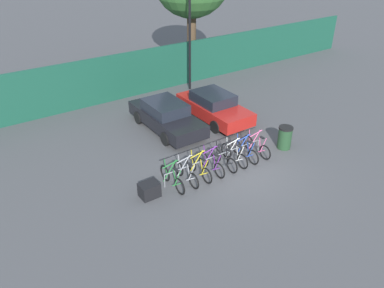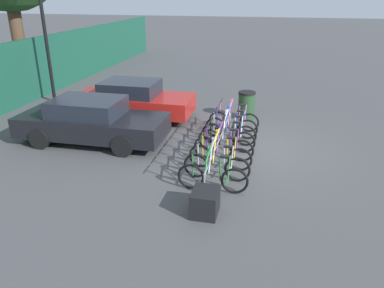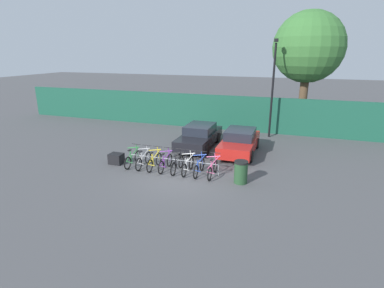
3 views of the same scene
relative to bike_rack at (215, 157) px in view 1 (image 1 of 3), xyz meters
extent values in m
plane|color=#4C4C4F|center=(0.76, -0.68, -0.50)|extent=(120.00, 120.00, 0.00)
cube|color=#19513D|center=(0.76, 8.82, 0.80)|extent=(36.00, 0.16, 2.59)
cylinder|color=gray|center=(0.00, 0.00, 0.05)|extent=(4.77, 0.04, 0.04)
cylinder|color=gray|center=(-2.39, 0.00, -0.22)|extent=(0.04, 0.04, 0.55)
cylinder|color=gray|center=(2.39, 0.00, -0.22)|extent=(0.04, 0.04, 0.55)
torus|color=black|center=(-2.14, -0.68, -0.17)|extent=(0.06, 0.66, 0.66)
torus|color=black|center=(-2.14, 0.38, -0.17)|extent=(0.06, 0.66, 0.66)
cylinder|color=#288438|center=(-2.14, 0.01, 0.15)|extent=(0.60, 0.04, 0.76)
cylinder|color=#288438|center=(-2.14, -0.04, 0.46)|extent=(0.68, 0.04, 0.16)
cylinder|color=#288438|center=(-2.14, -0.33, 0.09)|extent=(0.14, 0.04, 0.63)
cylinder|color=#288438|center=(-2.14, -0.53, 0.12)|extent=(0.32, 0.03, 0.58)
cylinder|color=#288438|center=(-2.14, -0.48, -0.19)|extent=(0.40, 0.03, 0.08)
cylinder|color=#288438|center=(-2.14, 0.33, 0.18)|extent=(0.12, 0.04, 0.69)
cylinder|color=black|center=(-2.14, 0.29, 0.54)|extent=(0.52, 0.03, 0.03)
cube|color=black|center=(-2.14, -0.42, 0.43)|extent=(0.10, 0.22, 0.05)
torus|color=black|center=(-1.52, -0.68, -0.17)|extent=(0.06, 0.66, 0.66)
torus|color=black|center=(-1.52, 0.38, -0.17)|extent=(0.06, 0.66, 0.66)
cylinder|color=#B7B7BC|center=(-1.52, 0.01, 0.15)|extent=(0.60, 0.04, 0.76)
cylinder|color=#B7B7BC|center=(-1.52, -0.04, 0.46)|extent=(0.68, 0.04, 0.16)
cylinder|color=#B7B7BC|center=(-1.52, -0.33, 0.09)|extent=(0.14, 0.04, 0.63)
cylinder|color=#B7B7BC|center=(-1.52, -0.53, 0.12)|extent=(0.32, 0.03, 0.58)
cylinder|color=#B7B7BC|center=(-1.52, -0.48, -0.19)|extent=(0.40, 0.03, 0.08)
cylinder|color=#B7B7BC|center=(-1.52, 0.33, 0.18)|extent=(0.12, 0.04, 0.69)
cylinder|color=black|center=(-1.52, 0.29, 0.54)|extent=(0.52, 0.03, 0.03)
cube|color=black|center=(-1.52, -0.42, 0.43)|extent=(0.10, 0.22, 0.05)
torus|color=black|center=(-0.91, -0.68, -0.17)|extent=(0.06, 0.66, 0.66)
torus|color=black|center=(-0.91, 0.38, -0.17)|extent=(0.06, 0.66, 0.66)
cylinder|color=yellow|center=(-0.91, 0.01, 0.15)|extent=(0.60, 0.04, 0.76)
cylinder|color=yellow|center=(-0.91, -0.04, 0.46)|extent=(0.68, 0.04, 0.16)
cylinder|color=yellow|center=(-0.91, -0.33, 0.09)|extent=(0.14, 0.04, 0.63)
cylinder|color=yellow|center=(-0.91, -0.53, 0.12)|extent=(0.32, 0.03, 0.58)
cylinder|color=yellow|center=(-0.91, -0.48, -0.19)|extent=(0.40, 0.03, 0.08)
cylinder|color=yellow|center=(-0.91, 0.33, 0.18)|extent=(0.12, 0.04, 0.69)
cylinder|color=black|center=(-0.91, 0.29, 0.54)|extent=(0.52, 0.03, 0.03)
cube|color=black|center=(-0.91, -0.42, 0.43)|extent=(0.10, 0.22, 0.05)
torus|color=black|center=(-0.30, -0.68, -0.17)|extent=(0.06, 0.66, 0.66)
torus|color=black|center=(-0.30, 0.38, -0.17)|extent=(0.06, 0.66, 0.66)
cylinder|color=#752D99|center=(-0.30, 0.01, 0.15)|extent=(0.60, 0.04, 0.76)
cylinder|color=#752D99|center=(-0.30, -0.04, 0.46)|extent=(0.68, 0.04, 0.16)
cylinder|color=#752D99|center=(-0.30, -0.33, 0.09)|extent=(0.14, 0.04, 0.63)
cylinder|color=#752D99|center=(-0.30, -0.53, 0.12)|extent=(0.32, 0.03, 0.58)
cylinder|color=#752D99|center=(-0.30, -0.48, -0.19)|extent=(0.40, 0.03, 0.08)
cylinder|color=#752D99|center=(-0.30, 0.33, 0.18)|extent=(0.12, 0.04, 0.69)
cylinder|color=black|center=(-0.30, 0.29, 0.54)|extent=(0.52, 0.03, 0.03)
cube|color=black|center=(-0.30, -0.42, 0.43)|extent=(0.10, 0.22, 0.05)
torus|color=black|center=(0.33, -0.68, -0.17)|extent=(0.06, 0.66, 0.66)
torus|color=black|center=(0.33, 0.38, -0.17)|extent=(0.06, 0.66, 0.66)
cylinder|color=black|center=(0.33, 0.01, 0.15)|extent=(0.60, 0.04, 0.76)
cylinder|color=black|center=(0.33, -0.04, 0.46)|extent=(0.68, 0.04, 0.16)
cylinder|color=black|center=(0.33, -0.33, 0.09)|extent=(0.14, 0.04, 0.63)
cylinder|color=black|center=(0.33, -0.53, 0.12)|extent=(0.32, 0.03, 0.58)
cylinder|color=black|center=(0.33, -0.48, -0.19)|extent=(0.40, 0.03, 0.08)
cylinder|color=black|center=(0.33, 0.33, 0.18)|extent=(0.12, 0.04, 0.69)
cylinder|color=black|center=(0.33, 0.29, 0.54)|extent=(0.52, 0.03, 0.03)
cube|color=black|center=(0.33, -0.42, 0.43)|extent=(0.10, 0.22, 0.05)
torus|color=black|center=(0.88, -0.68, -0.17)|extent=(0.06, 0.66, 0.66)
torus|color=black|center=(0.88, 0.38, -0.17)|extent=(0.06, 0.66, 0.66)
cylinder|color=silver|center=(0.88, 0.01, 0.15)|extent=(0.60, 0.04, 0.76)
cylinder|color=silver|center=(0.88, -0.04, 0.46)|extent=(0.68, 0.04, 0.16)
cylinder|color=silver|center=(0.88, -0.33, 0.09)|extent=(0.14, 0.04, 0.63)
cylinder|color=silver|center=(0.88, -0.53, 0.12)|extent=(0.32, 0.03, 0.58)
cylinder|color=silver|center=(0.88, -0.48, -0.19)|extent=(0.40, 0.03, 0.08)
cylinder|color=silver|center=(0.88, 0.33, 0.18)|extent=(0.12, 0.04, 0.69)
cylinder|color=black|center=(0.88, 0.29, 0.54)|extent=(0.52, 0.03, 0.03)
cube|color=black|center=(0.88, -0.42, 0.43)|extent=(0.10, 0.22, 0.05)
torus|color=black|center=(1.46, -0.68, -0.17)|extent=(0.06, 0.66, 0.66)
torus|color=black|center=(1.46, 0.38, -0.17)|extent=(0.06, 0.66, 0.66)
cylinder|color=#284CB7|center=(1.46, 0.01, 0.15)|extent=(0.60, 0.04, 0.76)
cylinder|color=#284CB7|center=(1.46, -0.04, 0.46)|extent=(0.68, 0.04, 0.16)
cylinder|color=#284CB7|center=(1.46, -0.33, 0.09)|extent=(0.14, 0.04, 0.63)
cylinder|color=#284CB7|center=(1.46, -0.53, 0.12)|extent=(0.32, 0.03, 0.58)
cylinder|color=#284CB7|center=(1.46, -0.48, -0.19)|extent=(0.40, 0.03, 0.08)
cylinder|color=#284CB7|center=(1.46, 0.33, 0.18)|extent=(0.12, 0.04, 0.69)
cylinder|color=black|center=(1.46, 0.29, 0.54)|extent=(0.52, 0.03, 0.03)
cube|color=black|center=(1.46, -0.42, 0.43)|extent=(0.10, 0.22, 0.05)
torus|color=black|center=(2.14, -0.68, -0.17)|extent=(0.06, 0.66, 0.66)
torus|color=black|center=(2.14, 0.38, -0.17)|extent=(0.06, 0.66, 0.66)
cylinder|color=#E55993|center=(2.14, 0.01, 0.15)|extent=(0.60, 0.04, 0.76)
cylinder|color=#E55993|center=(2.14, -0.04, 0.46)|extent=(0.68, 0.04, 0.16)
cylinder|color=#E55993|center=(2.14, -0.33, 0.09)|extent=(0.14, 0.04, 0.63)
cylinder|color=#E55993|center=(2.14, -0.53, 0.12)|extent=(0.32, 0.03, 0.58)
cylinder|color=#E55993|center=(2.14, -0.48, -0.19)|extent=(0.40, 0.03, 0.08)
cylinder|color=#E55993|center=(2.14, 0.33, 0.18)|extent=(0.12, 0.04, 0.69)
cylinder|color=black|center=(2.14, 0.29, 0.54)|extent=(0.52, 0.03, 0.03)
cube|color=black|center=(2.14, -0.42, 0.43)|extent=(0.10, 0.22, 0.05)
cube|color=black|center=(0.15, 4.05, 0.07)|extent=(1.80, 4.60, 0.62)
cube|color=#1E232D|center=(0.15, 4.16, 0.64)|extent=(1.58, 2.11, 0.52)
cylinder|color=black|center=(-0.70, 5.38, -0.18)|extent=(0.20, 0.64, 0.64)
cylinder|color=black|center=(1.01, 5.38, -0.18)|extent=(0.20, 0.64, 0.64)
cylinder|color=black|center=(-0.70, 2.72, -0.18)|extent=(0.20, 0.64, 0.64)
cylinder|color=black|center=(1.01, 2.72, -0.18)|extent=(0.20, 0.64, 0.64)
cube|color=red|center=(2.72, 3.65, 0.07)|extent=(1.80, 4.36, 0.62)
cube|color=#1E232D|center=(2.72, 3.76, 0.64)|extent=(1.58, 2.01, 0.52)
cylinder|color=black|center=(1.87, 4.92, -0.18)|extent=(0.20, 0.64, 0.64)
cylinder|color=black|center=(3.58, 4.92, -0.18)|extent=(0.20, 0.64, 0.64)
cylinder|color=black|center=(1.87, 2.39, -0.18)|extent=(0.20, 0.64, 0.64)
cylinder|color=black|center=(3.58, 2.39, -0.18)|extent=(0.20, 0.64, 0.64)
cylinder|color=black|center=(4.06, 7.83, 2.61)|extent=(0.14, 0.14, 6.22)
cylinder|color=#234728|center=(3.52, -0.45, -0.02)|extent=(0.60, 0.60, 0.95)
cylinder|color=black|center=(3.52, -0.45, 0.49)|extent=(0.63, 0.63, 0.08)
cube|color=black|center=(-3.12, -0.16, -0.22)|extent=(0.70, 0.56, 0.55)
cylinder|color=brown|center=(6.09, 10.62, 1.57)|extent=(0.59, 0.59, 4.13)
camera|label=1|loc=(-8.01, -10.06, 7.97)|focal=35.00mm
camera|label=2|loc=(-9.93, -1.40, 3.98)|focal=35.00mm
camera|label=3|loc=(5.46, -12.93, 5.19)|focal=28.00mm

